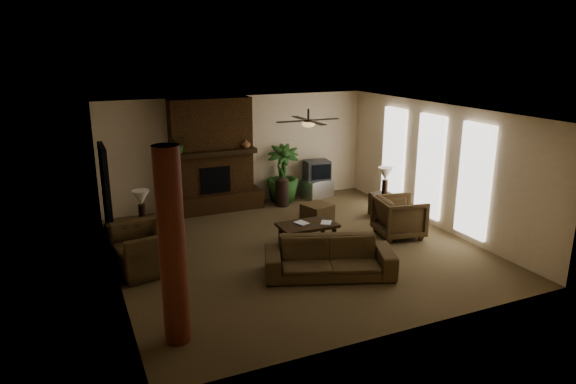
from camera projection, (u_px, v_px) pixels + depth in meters
name	position (u px, v px, depth m)	size (l,w,h in m)	color
room_shell	(296.00, 183.00, 10.12)	(7.00, 7.00, 7.00)	brown
fireplace	(212.00, 165.00, 12.70)	(2.40, 0.70, 2.80)	#4C2D14
windows	(430.00, 167.00, 11.66)	(0.08, 3.65, 2.35)	white
log_column	(172.00, 248.00, 6.86)	(0.36, 0.36, 2.80)	maroon
doorway	(107.00, 196.00, 10.45)	(0.10, 1.00, 2.10)	black
ceiling_fan	(308.00, 122.00, 10.23)	(1.35, 1.35, 0.37)	black
sofa	(329.00, 252.00, 9.17)	(2.31, 0.67, 0.90)	#4F3C21
armchair_left	(145.00, 241.00, 9.40)	(1.26, 0.82, 1.10)	#4F3C21
armchair_right	(400.00, 215.00, 11.06)	(0.93, 0.87, 0.96)	#4F3C21
coffee_table	(307.00, 226.00, 10.68)	(1.20, 0.70, 0.43)	black
ottoman	(317.00, 212.00, 12.13)	(0.60, 0.60, 0.40)	#4F3C21
tv_stand	(317.00, 188.00, 14.02)	(0.85, 0.50, 0.50)	silver
tv	(317.00, 170.00, 13.87)	(0.71, 0.60, 0.52)	#37373A
floor_vase	(282.00, 190.00, 13.19)	(0.34, 0.34, 0.77)	#2D2019
floor_plant	(283.00, 186.00, 13.58)	(0.85, 1.51, 0.85)	#2C5923
side_table_left	(145.00, 233.00, 10.56)	(0.50, 0.50, 0.55)	black
lamp_left	(141.00, 200.00, 10.36)	(0.44, 0.44, 0.65)	black
side_table_right	(382.00, 205.00, 12.44)	(0.50, 0.50, 0.55)	black
lamp_right	(385.00, 176.00, 12.28)	(0.41, 0.41, 0.65)	black
mantel_plant	(179.00, 146.00, 12.05)	(0.38, 0.42, 0.33)	#2C5923
mantel_vase	(246.00, 144.00, 12.66)	(0.22, 0.23, 0.22)	#955E3B
book_a	(298.00, 218.00, 10.57)	(0.22, 0.03, 0.29)	#999999
book_b	(321.00, 216.00, 10.68)	(0.21, 0.02, 0.29)	#999999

